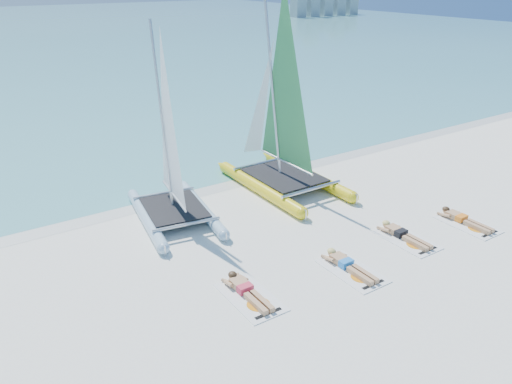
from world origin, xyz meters
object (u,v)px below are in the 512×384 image
Objects in this scene: towel_c at (407,240)px; towel_a at (250,297)px; catamaran_yellow at (276,121)px; sunbather_c at (402,234)px; sunbather_a at (246,290)px; sunbather_b at (347,264)px; towel_b at (352,271)px; sunbather_d at (462,219)px; catamaran_blue at (170,163)px; towel_d at (467,224)px.

towel_a is at bearing 178.40° from towel_c.
catamaran_yellow is 4.23× the size of sunbather_c.
sunbather_a and sunbather_b have the same top height.
sunbather_b is at bearing 90.00° from towel_b.
catamaran_yellow reaches higher than sunbather_d.
towel_b is 2.52m from sunbather_c.
catamaran_blue reaches higher than sunbather_c.
towel_c is 0.22m from sunbather_c.
towel_a is 5.27m from sunbather_c.
towel_b is at bearing -172.10° from towel_c.
sunbather_a is 7.59m from sunbather_d.
sunbather_d is at bearing 1.99° from towel_b.
sunbather_a reaches higher than towel_a.
sunbather_d is at bearing -4.37° from towel_c.
catamaran_blue is 9.11m from sunbather_d.
sunbather_d is at bearing -9.07° from sunbather_c.
catamaran_blue reaches higher than sunbather_a.
sunbather_b is (2.81, -0.49, 0.00)m from sunbather_a.
catamaran_blue reaches higher than towel_c.
sunbather_a is 7.61m from towel_d.
sunbather_b is (2.51, -5.20, -1.69)m from catamaran_blue.
sunbather_a is 1.00× the size of sunbather_d.
catamaran_blue is 7.15m from sunbather_c.
sunbather_c and sunbather_d have the same top height.
catamaran_blue reaches higher than towel_b.
towel_b and towel_c have the same top height.
towel_c is (2.46, 0.15, -0.11)m from sunbather_b.
towel_c is 2.33m from towel_d.
towel_b is at bearing -90.00° from sunbather_b.
towel_b is at bearing -56.38° from catamaran_blue.
sunbather_c is at bearing 170.93° from sunbather_d.
sunbather_a is (-4.64, -5.31, -2.18)m from catamaran_yellow.
towel_a is 1.07× the size of sunbather_b.
catamaran_blue is 3.27× the size of towel_a.
sunbather_c is (4.97, -4.86, -1.69)m from catamaran_blue.
catamaran_blue is at bearing -172.18° from catamaran_yellow.
towel_d is at bearing -9.07° from towel_c.
sunbather_c is at bearing 90.00° from towel_c.
towel_d is (2.30, -0.37, 0.00)m from towel_c.
catamaran_blue is 5.23m from towel_a.
catamaran_yellow is 3.95× the size of towel_c.
sunbather_d is (0.00, 0.19, 0.11)m from towel_d.
catamaran_yellow is 6.87m from sunbather_d.
sunbather_b reaches higher than towel_b.
sunbather_c is (2.46, 0.34, 0.00)m from sunbather_b.
catamaran_blue is 5.02m from sunbather_a.
catamaran_yellow reaches higher than towel_a.
towel_b is at bearing -106.95° from catamaran_yellow.
sunbather_b is at bearing -9.86° from sunbather_a.
catamaran_yellow is 4.23× the size of sunbather_a.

